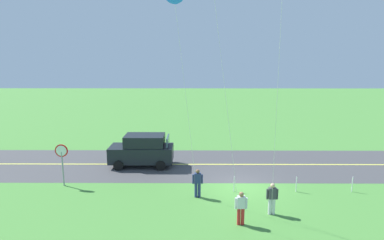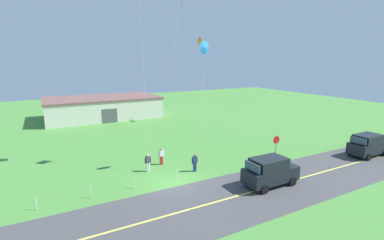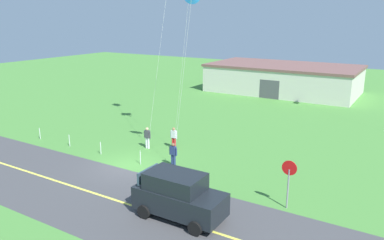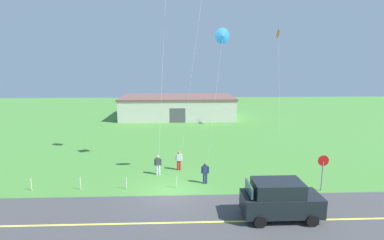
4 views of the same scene
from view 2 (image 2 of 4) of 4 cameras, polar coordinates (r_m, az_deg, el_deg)
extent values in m
cube|color=#478438|center=(22.79, -3.46, -12.93)|extent=(120.00, 120.00, 0.10)
cube|color=#424244|center=(19.60, 1.71, -17.17)|extent=(120.00, 7.00, 0.00)
cube|color=#E5E04C|center=(19.60, 1.71, -17.16)|extent=(120.00, 0.16, 0.00)
cube|color=black|center=(23.03, 15.69, -10.56)|extent=(4.40, 1.90, 1.10)
cube|color=black|center=(22.52, 15.36, -8.47)|extent=(2.73, 1.75, 0.80)
cube|color=#334756|center=(23.25, 17.32, -7.93)|extent=(0.10, 1.61, 0.64)
cube|color=#334756|center=(21.49, 12.18, -9.31)|extent=(0.10, 1.61, 0.60)
cylinder|color=black|center=(24.79, 16.50, -10.32)|extent=(0.68, 0.22, 0.68)
cylinder|color=black|center=(23.61, 19.80, -11.71)|extent=(0.68, 0.22, 0.68)
cylinder|color=black|center=(22.99, 11.31, -11.86)|extent=(0.68, 0.22, 0.68)
cylinder|color=black|center=(21.71, 14.58, -13.52)|extent=(0.68, 0.22, 0.68)
cube|color=black|center=(33.90, 32.22, -4.69)|extent=(4.40, 1.90, 1.10)
cube|color=black|center=(33.45, 32.19, -3.20)|extent=(2.73, 1.75, 0.80)
cube|color=#334756|center=(34.38, 33.09, -2.93)|extent=(0.10, 1.62, 0.64)
cube|color=#334756|center=(32.08, 30.75, -3.62)|extent=(0.10, 1.62, 0.60)
cylinder|color=black|center=(35.69, 31.95, -4.81)|extent=(0.68, 0.22, 0.68)
cylinder|color=black|center=(33.30, 29.47, -5.64)|extent=(0.68, 0.22, 0.68)
cylinder|color=black|center=(32.40, 32.31, -6.42)|extent=(0.68, 0.22, 0.68)
cylinder|color=gray|center=(28.10, 16.67, -6.11)|extent=(0.08, 0.08, 2.10)
cylinder|color=red|center=(27.78, 16.81, -3.91)|extent=(0.76, 0.04, 0.76)
cylinder|color=white|center=(27.80, 16.77, -3.89)|extent=(0.62, 0.01, 0.62)
cylinder|color=silver|center=(25.14, -9.11, -9.47)|extent=(0.16, 0.16, 0.82)
cylinder|color=silver|center=(25.19, -8.72, -9.41)|extent=(0.16, 0.16, 0.82)
cube|color=#3F3F47|center=(24.92, -8.97, -7.96)|extent=(0.36, 0.22, 0.56)
cylinder|color=#3F3F47|center=(24.87, -9.49, -8.15)|extent=(0.10, 0.10, 0.52)
cylinder|color=#3F3F47|center=(25.02, -8.44, -7.99)|extent=(0.10, 0.10, 0.52)
sphere|color=#D8AD84|center=(24.79, -9.00, -7.11)|extent=(0.22, 0.22, 0.22)
cylinder|color=navy|center=(24.84, 0.37, -9.58)|extent=(0.16, 0.16, 0.82)
cylinder|color=navy|center=(24.92, 0.74, -9.51)|extent=(0.16, 0.16, 0.82)
cube|color=navy|center=(24.63, 0.56, -8.05)|extent=(0.36, 0.22, 0.56)
cylinder|color=navy|center=(24.54, 0.07, -8.25)|extent=(0.10, 0.10, 0.52)
cylinder|color=navy|center=(24.76, 1.05, -8.07)|extent=(0.10, 0.10, 0.52)
sphere|color=brown|center=(24.50, 0.56, -7.20)|extent=(0.22, 0.22, 0.22)
cylinder|color=red|center=(26.55, -6.44, -8.20)|extent=(0.16, 0.16, 0.82)
cylinder|color=red|center=(26.62, -6.08, -8.14)|extent=(0.16, 0.16, 0.82)
cube|color=silver|center=(26.35, -6.29, -6.76)|extent=(0.36, 0.22, 0.56)
cylinder|color=silver|center=(26.29, -6.78, -6.94)|extent=(0.10, 0.10, 0.52)
cylinder|color=silver|center=(26.46, -5.81, -6.79)|extent=(0.10, 0.10, 0.52)
sphere|color=#9E704C|center=(26.23, -6.31, -5.96)|extent=(0.22, 0.22, 0.22)
cylinder|color=silver|center=(25.05, -9.81, 8.96)|extent=(0.83, 3.06, 16.58)
cylinder|color=silver|center=(23.97, 1.59, 1.79)|extent=(1.19, 0.39, 10.60)
cone|color=#2D8CE5|center=(24.06, 2.69, 14.49)|extent=(1.11, 0.53, 1.11)
cylinder|color=silver|center=(25.33, -4.35, 8.05)|extent=(2.11, 0.21, 15.63)
cylinder|color=silver|center=(43.21, 2.36, 7.66)|extent=(0.08, 2.30, 12.51)
cone|color=orange|center=(44.15, 1.61, 15.88)|extent=(0.26, 1.11, 1.11)
cube|color=beige|center=(50.08, -17.70, 2.33)|extent=(18.00, 10.00, 3.20)
cube|color=brown|center=(49.83, -17.83, 4.32)|extent=(18.36, 10.20, 0.30)
cube|color=#4C4C51|center=(45.38, -16.47, 0.81)|extent=(2.40, 0.12, 2.20)
cylinder|color=silver|center=(21.54, -29.14, -14.63)|extent=(0.05, 0.05, 0.90)
cylinder|color=silver|center=(21.64, -19.94, -13.64)|extent=(0.05, 0.05, 0.90)
cylinder|color=silver|center=(22.21, -11.62, -12.44)|extent=(0.05, 0.05, 0.90)
cylinder|color=silver|center=(23.36, -3.09, -10.94)|extent=(0.05, 0.05, 0.90)
camera|label=1|loc=(38.58, -11.26, 8.92)|focal=30.11mm
camera|label=3|loc=(24.20, 58.95, 5.79)|focal=35.53mm
camera|label=4|loc=(9.46, 63.21, -0.15)|focal=27.67mm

